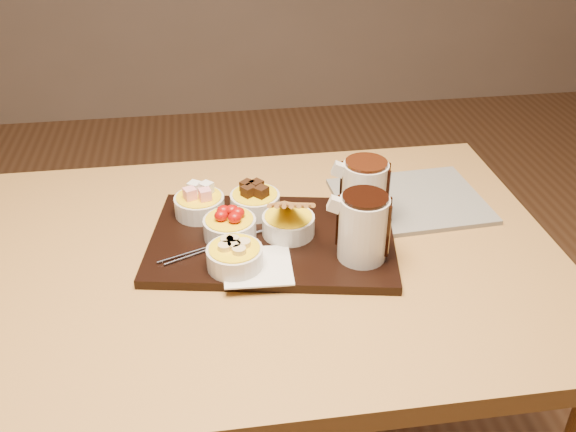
{
  "coord_description": "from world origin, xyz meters",
  "views": [
    {
      "loc": [
        -0.06,
        -0.98,
        1.44
      ],
      "look_at": [
        0.09,
        0.03,
        0.81
      ],
      "focal_mm": 40.0,
      "sensor_mm": 36.0,
      "label": 1
    }
  ],
  "objects": [
    {
      "name": "dining_table",
      "position": [
        0.0,
        0.0,
        0.65
      ],
      "size": [
        1.2,
        0.8,
        0.75
      ],
      "color": "#B28342",
      "rests_on": "ground"
    },
    {
      "name": "bowl_biscotti",
      "position": [
        0.09,
        0.03,
        0.79
      ],
      "size": [
        0.1,
        0.1,
        0.04
      ],
      "primitive_type": "cylinder",
      "color": "beige",
      "rests_on": "serving_board"
    },
    {
      "name": "fondue_skewers",
      "position": [
        -0.03,
        0.02,
        0.77
      ],
      "size": [
        0.12,
        0.25,
        0.01
      ],
      "primitive_type": null,
      "rotation": [
        0.0,
        0.0,
        -1.2
      ],
      "color": "silver",
      "rests_on": "serving_board"
    },
    {
      "name": "newspaper",
      "position": [
        0.37,
        0.14,
        0.76
      ],
      "size": [
        0.32,
        0.26,
        0.01
      ],
      "primitive_type": "cube",
      "rotation": [
        0.0,
        0.0,
        0.06
      ],
      "color": "beige",
      "rests_on": "dining_table"
    },
    {
      "name": "pitcher_milk_chocolate",
      "position": [
        0.25,
        0.06,
        0.83
      ],
      "size": [
        0.1,
        0.1,
        0.12
      ],
      "primitive_type": "cylinder",
      "rotation": [
        0.0,
        0.0,
        -0.19
      ],
      "color": "silver",
      "rests_on": "serving_board"
    },
    {
      "name": "bowl_cake",
      "position": [
        0.04,
        0.12,
        0.79
      ],
      "size": [
        0.1,
        0.1,
        0.04
      ],
      "primitive_type": "cylinder",
      "color": "beige",
      "rests_on": "serving_board"
    },
    {
      "name": "bowl_bananas",
      "position": [
        -0.02,
        -0.06,
        0.79
      ],
      "size": [
        0.1,
        0.1,
        0.04
      ],
      "primitive_type": "cylinder",
      "color": "beige",
      "rests_on": "serving_board"
    },
    {
      "name": "bowl_marshmallows",
      "position": [
        -0.07,
        0.13,
        0.79
      ],
      "size": [
        0.1,
        0.1,
        0.04
      ],
      "primitive_type": "cylinder",
      "color": "beige",
      "rests_on": "serving_board"
    },
    {
      "name": "pitcher_dark_chocolate",
      "position": [
        0.21,
        -0.06,
        0.83
      ],
      "size": [
        0.1,
        0.1,
        0.12
      ],
      "primitive_type": "cylinder",
      "rotation": [
        0.0,
        0.0,
        -0.19
      ],
      "color": "silver",
      "rests_on": "serving_board"
    },
    {
      "name": "serving_board",
      "position": [
        0.06,
        0.03,
        0.76
      ],
      "size": [
        0.51,
        0.38,
        0.02
      ],
      "primitive_type": "cube",
      "rotation": [
        0.0,
        0.0,
        -0.19
      ],
      "color": "black",
      "rests_on": "dining_table"
    },
    {
      "name": "napkin",
      "position": [
        0.02,
        -0.07,
        0.77
      ],
      "size": [
        0.13,
        0.13,
        0.0
      ],
      "primitive_type": "cube",
      "rotation": [
        0.0,
        0.0,
        -0.05
      ],
      "color": "white",
      "rests_on": "serving_board"
    },
    {
      "name": "bowl_strawberries",
      "position": [
        -0.02,
        0.04,
        0.79
      ],
      "size": [
        0.1,
        0.1,
        0.04
      ],
      "primitive_type": "cylinder",
      "color": "beige",
      "rests_on": "serving_board"
    }
  ]
}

